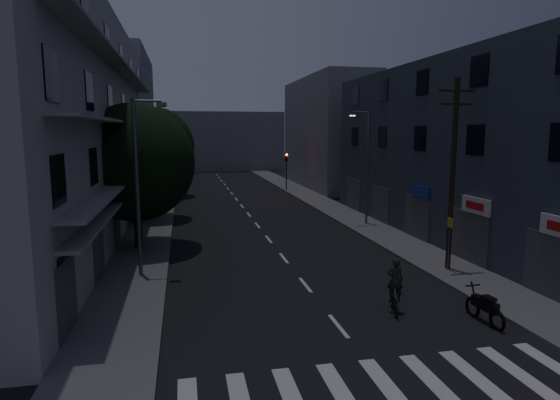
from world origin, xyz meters
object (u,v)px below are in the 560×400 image
object	(u,v)px
motorcycle	(485,308)
cyclist	(395,294)
bus_stop_sign	(449,234)
utility_pole	(453,171)

from	to	relation	value
motorcycle	cyclist	world-z (taller)	cyclist
cyclist	motorcycle	bearing A→B (deg)	-12.93
bus_stop_sign	cyclist	size ratio (longest dim) A/B	1.21
motorcycle	bus_stop_sign	bearing A→B (deg)	67.63
bus_stop_sign	cyclist	distance (m)	6.27
motorcycle	cyclist	size ratio (longest dim) A/B	0.99
utility_pole	bus_stop_sign	size ratio (longest dim) A/B	3.56
bus_stop_sign	motorcycle	xyz separation A→B (m)	(-1.96, -5.57, -1.37)
motorcycle	cyclist	distance (m)	3.11
motorcycle	utility_pole	bearing A→B (deg)	67.10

